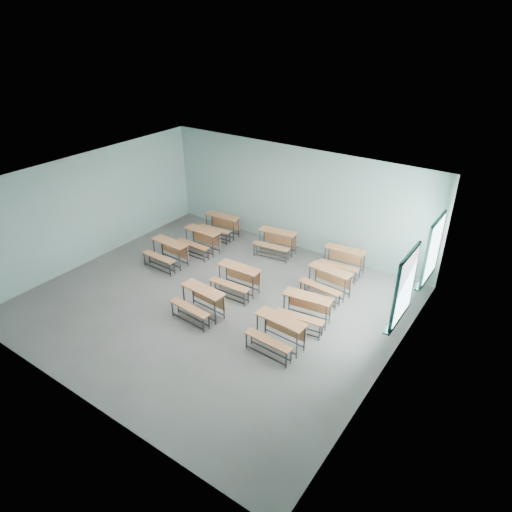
% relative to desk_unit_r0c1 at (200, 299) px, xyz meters
% --- Properties ---
extents(room, '(9.04, 8.04, 3.24)m').
position_rel_desk_unit_r0c1_xyz_m(room, '(-0.00, 0.63, 1.11)').
color(room, slate).
rests_on(room, ground).
extents(desk_unit_r0c1, '(1.22, 0.86, 0.73)m').
position_rel_desk_unit_r0c1_xyz_m(desk_unit_r0c1, '(0.00, 0.00, 0.00)').
color(desk_unit_r0c1, '#B56E41').
rests_on(desk_unit_r0c1, ground).
extents(desk_unit_r0c2, '(1.20, 0.84, 0.73)m').
position_rel_desk_unit_r0c1_xyz_m(desk_unit_r0c2, '(2.20, 0.05, 0.00)').
color(desk_unit_r0c2, '#B56E41').
rests_on(desk_unit_r0c2, ground).
extents(desk_unit_r1c0, '(1.19, 0.82, 0.73)m').
position_rel_desk_unit_r0c1_xyz_m(desk_unit_r1c0, '(-2.46, 1.40, 0.00)').
color(desk_unit_r1c0, '#B56E41').
rests_on(desk_unit_r1c0, ground).
extents(desk_unit_r1c1, '(1.19, 0.82, 0.73)m').
position_rel_desk_unit_r0c1_xyz_m(desk_unit_r1c1, '(0.10, 1.36, 0.00)').
color(desk_unit_r1c1, '#B56E41').
rests_on(desk_unit_r1c1, ground).
extents(desk_unit_r1c2, '(1.26, 0.93, 0.73)m').
position_rel_desk_unit_r0c1_xyz_m(desk_unit_r1c2, '(2.27, 1.17, 0.00)').
color(desk_unit_r1c2, '#B56E41').
rests_on(desk_unit_r1c2, ground).
extents(desk_unit_r2c0, '(1.17, 0.79, 0.73)m').
position_rel_desk_unit_r0c1_xyz_m(desk_unit_r2c0, '(-2.19, 2.54, 0.00)').
color(desk_unit_r2c0, '#B56E41').
rests_on(desk_unit_r2c0, ground).
extents(desk_unit_r2c2, '(1.23, 0.88, 0.73)m').
position_rel_desk_unit_r0c1_xyz_m(desk_unit_r2c2, '(2.13, 2.61, 0.00)').
color(desk_unit_r2c2, '#B56E41').
rests_on(desk_unit_r2c2, ground).
extents(desk_unit_r3c0, '(1.22, 0.86, 0.73)m').
position_rel_desk_unit_r0c1_xyz_m(desk_unit_r3c0, '(-2.38, 3.77, 0.00)').
color(desk_unit_r3c0, '#B56E41').
rests_on(desk_unit_r3c0, ground).
extents(desk_unit_r3c1, '(1.26, 0.93, 0.73)m').
position_rel_desk_unit_r0c1_xyz_m(desk_unit_r3c1, '(-0.22, 3.80, 0.00)').
color(desk_unit_r3c1, '#B56E41').
rests_on(desk_unit_r3c1, ground).
extents(desk_unit_r3c2, '(1.22, 0.87, 0.73)m').
position_rel_desk_unit_r0c1_xyz_m(desk_unit_r3c2, '(1.97, 3.89, 0.00)').
color(desk_unit_r3c2, '#B56E41').
rests_on(desk_unit_r3c2, ground).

